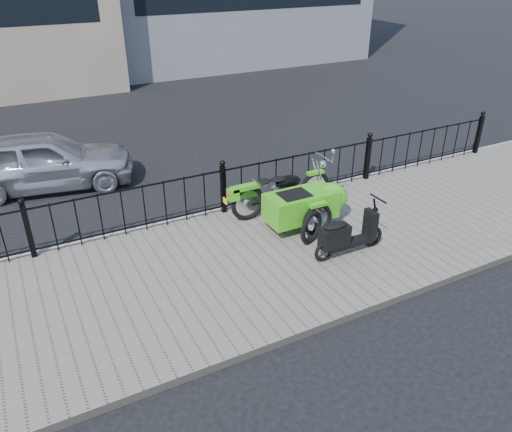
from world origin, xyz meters
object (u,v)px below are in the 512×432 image
motorcycle_sidecar (305,200)px  scooter (345,236)px  sedan_car (44,161)px  spare_tire (311,227)px

motorcycle_sidecar → scooter: motorcycle_sidecar is taller
scooter → sedan_car: size_ratio=0.37×
motorcycle_sidecar → scooter: 1.27m
spare_tire → sedan_car: 6.14m
spare_tire → sedan_car: (-3.73, 4.87, 0.21)m
motorcycle_sidecar → sedan_car: 5.82m
sedan_car → spare_tire: bearing=-132.3°
scooter → sedan_car: bearing=126.3°
motorcycle_sidecar → spare_tire: size_ratio=3.72×
scooter → sedan_car: 6.78m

